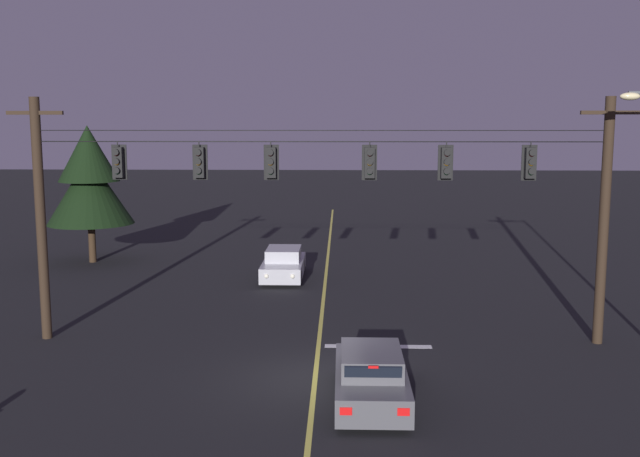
{
  "coord_description": "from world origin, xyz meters",
  "views": [
    {
      "loc": [
        0.71,
        -19.25,
        7.04
      ],
      "look_at": [
        0.0,
        4.64,
        3.55
      ],
      "focal_mm": 40.69,
      "sensor_mm": 36.0,
      "label": 1
    }
  ],
  "objects_px": {
    "traffic_light_far_right": "(530,163)",
    "tree_verge_near": "(89,180)",
    "traffic_light_left_inner": "(199,162)",
    "traffic_light_rightmost": "(446,163)",
    "traffic_light_centre": "(271,162)",
    "car_oncoming_lead": "(284,264)",
    "car_waiting_near_lane": "(371,377)",
    "traffic_light_right_inner": "(370,163)",
    "traffic_light_leftmost": "(118,162)"
  },
  "relations": [
    {
      "from": "traffic_light_centre",
      "to": "traffic_light_right_inner",
      "type": "bearing_deg",
      "value": 0.0
    },
    {
      "from": "traffic_light_leftmost",
      "to": "traffic_light_centre",
      "type": "relative_size",
      "value": 1.0
    },
    {
      "from": "car_waiting_near_lane",
      "to": "traffic_light_right_inner",
      "type": "bearing_deg",
      "value": 88.76
    },
    {
      "from": "traffic_light_left_inner",
      "to": "traffic_light_rightmost",
      "type": "height_order",
      "value": "same"
    },
    {
      "from": "traffic_light_centre",
      "to": "traffic_light_far_right",
      "type": "height_order",
      "value": "same"
    },
    {
      "from": "traffic_light_right_inner",
      "to": "traffic_light_far_right",
      "type": "distance_m",
      "value": 5.02
    },
    {
      "from": "traffic_light_leftmost",
      "to": "tree_verge_near",
      "type": "height_order",
      "value": "tree_verge_near"
    },
    {
      "from": "traffic_light_left_inner",
      "to": "traffic_light_centre",
      "type": "height_order",
      "value": "same"
    },
    {
      "from": "traffic_light_right_inner",
      "to": "tree_verge_near",
      "type": "relative_size",
      "value": 0.18
    },
    {
      "from": "traffic_light_leftmost",
      "to": "traffic_light_far_right",
      "type": "relative_size",
      "value": 1.0
    },
    {
      "from": "car_oncoming_lead",
      "to": "traffic_light_leftmost",
      "type": "bearing_deg",
      "value": -115.19
    },
    {
      "from": "traffic_light_centre",
      "to": "car_oncoming_lead",
      "type": "xyz_separation_m",
      "value": [
        -0.4,
        9.52,
        -5.16
      ]
    },
    {
      "from": "traffic_light_centre",
      "to": "car_oncoming_lead",
      "type": "distance_m",
      "value": 10.84
    },
    {
      "from": "car_waiting_near_lane",
      "to": "traffic_light_leftmost",
      "type": "bearing_deg",
      "value": 146.68
    },
    {
      "from": "traffic_light_centre",
      "to": "tree_verge_near",
      "type": "xyz_separation_m",
      "value": [
        -10.46,
        13.15,
        -1.59
      ]
    },
    {
      "from": "traffic_light_left_inner",
      "to": "car_oncoming_lead",
      "type": "bearing_deg",
      "value": 78.83
    },
    {
      "from": "traffic_light_right_inner",
      "to": "car_oncoming_lead",
      "type": "bearing_deg",
      "value": 110.25
    },
    {
      "from": "traffic_light_far_right",
      "to": "traffic_light_rightmost",
      "type": "bearing_deg",
      "value": 180.0
    },
    {
      "from": "car_oncoming_lead",
      "to": "traffic_light_rightmost",
      "type": "bearing_deg",
      "value": -58.17
    },
    {
      "from": "traffic_light_leftmost",
      "to": "traffic_light_far_right",
      "type": "bearing_deg",
      "value": 0.0
    },
    {
      "from": "traffic_light_far_right",
      "to": "tree_verge_near",
      "type": "relative_size",
      "value": 0.18
    },
    {
      "from": "traffic_light_centre",
      "to": "tree_verge_near",
      "type": "bearing_deg",
      "value": 128.5
    },
    {
      "from": "traffic_light_leftmost",
      "to": "car_oncoming_lead",
      "type": "xyz_separation_m",
      "value": [
        4.48,
        9.52,
        -5.16
      ]
    },
    {
      "from": "traffic_light_left_inner",
      "to": "traffic_light_right_inner",
      "type": "distance_m",
      "value": 5.39
    },
    {
      "from": "car_waiting_near_lane",
      "to": "car_oncoming_lead",
      "type": "distance_m",
      "value": 15.09
    },
    {
      "from": "traffic_light_leftmost",
      "to": "traffic_light_rightmost",
      "type": "xyz_separation_m",
      "value": [
        10.39,
        0.0,
        0.0
      ]
    },
    {
      "from": "traffic_light_right_inner",
      "to": "traffic_light_rightmost",
      "type": "bearing_deg",
      "value": 0.0
    },
    {
      "from": "traffic_light_leftmost",
      "to": "traffic_light_rightmost",
      "type": "bearing_deg",
      "value": 0.0
    },
    {
      "from": "traffic_light_left_inner",
      "to": "tree_verge_near",
      "type": "relative_size",
      "value": 0.18
    },
    {
      "from": "traffic_light_centre",
      "to": "traffic_light_far_right",
      "type": "xyz_separation_m",
      "value": [
        8.14,
        0.0,
        0.0
      ]
    },
    {
      "from": "traffic_light_right_inner",
      "to": "car_waiting_near_lane",
      "type": "height_order",
      "value": "traffic_light_right_inner"
    },
    {
      "from": "traffic_light_right_inner",
      "to": "traffic_light_far_right",
      "type": "xyz_separation_m",
      "value": [
        5.02,
        0.0,
        0.0
      ]
    },
    {
      "from": "traffic_light_centre",
      "to": "car_oncoming_lead",
      "type": "height_order",
      "value": "traffic_light_centre"
    },
    {
      "from": "traffic_light_left_inner",
      "to": "traffic_light_rightmost",
      "type": "relative_size",
      "value": 1.0
    },
    {
      "from": "traffic_light_far_right",
      "to": "tree_verge_near",
      "type": "distance_m",
      "value": 22.83
    },
    {
      "from": "traffic_light_right_inner",
      "to": "traffic_light_rightmost",
      "type": "height_order",
      "value": "same"
    },
    {
      "from": "traffic_light_centre",
      "to": "car_oncoming_lead",
      "type": "bearing_deg",
      "value": 92.39
    },
    {
      "from": "traffic_light_rightmost",
      "to": "traffic_light_left_inner",
      "type": "bearing_deg",
      "value": 180.0
    },
    {
      "from": "traffic_light_far_right",
      "to": "car_waiting_near_lane",
      "type": "bearing_deg",
      "value": -134.73
    },
    {
      "from": "traffic_light_right_inner",
      "to": "tree_verge_near",
      "type": "xyz_separation_m",
      "value": [
        -13.57,
        13.15,
        -1.59
      ]
    },
    {
      "from": "traffic_light_leftmost",
      "to": "car_oncoming_lead",
      "type": "bearing_deg",
      "value": 64.81
    },
    {
      "from": "traffic_light_far_right",
      "to": "tree_verge_near",
      "type": "xyz_separation_m",
      "value": [
        -18.59,
        13.15,
        -1.59
      ]
    },
    {
      "from": "traffic_light_left_inner",
      "to": "traffic_light_far_right",
      "type": "bearing_deg",
      "value": 0.0
    },
    {
      "from": "tree_verge_near",
      "to": "car_waiting_near_lane",
      "type": "bearing_deg",
      "value": -53.71
    },
    {
      "from": "car_oncoming_lead",
      "to": "tree_verge_near",
      "type": "distance_m",
      "value": 11.27
    },
    {
      "from": "traffic_light_left_inner",
      "to": "car_waiting_near_lane",
      "type": "relative_size",
      "value": 0.28
    },
    {
      "from": "tree_verge_near",
      "to": "traffic_light_left_inner",
      "type": "bearing_deg",
      "value": -58.11
    },
    {
      "from": "traffic_light_rightmost",
      "to": "car_oncoming_lead",
      "type": "xyz_separation_m",
      "value": [
        -5.91,
        9.52,
        -5.16
      ]
    },
    {
      "from": "traffic_light_left_inner",
      "to": "traffic_light_centre",
      "type": "relative_size",
      "value": 1.0
    },
    {
      "from": "traffic_light_leftmost",
      "to": "traffic_light_left_inner",
      "type": "height_order",
      "value": "same"
    }
  ]
}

